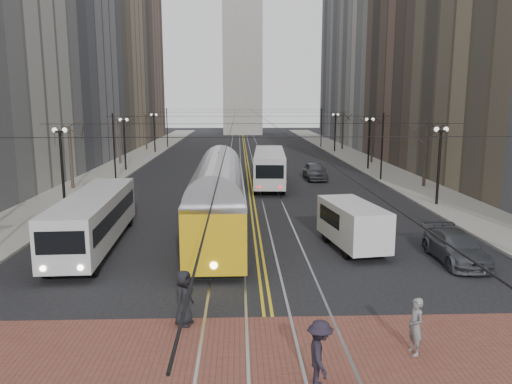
{
  "coord_description": "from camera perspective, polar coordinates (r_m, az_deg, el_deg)",
  "views": [
    {
      "loc": [
        -1.04,
        -17.93,
        7.71
      ],
      "look_at": [
        -0.14,
        7.88,
        3.0
      ],
      "focal_mm": 35.0,
      "sensor_mm": 36.0,
      "label": 1
    }
  ],
  "objects": [
    {
      "name": "sidewalk_left",
      "position": [
        64.91,
        -14.44,
        3.26
      ],
      "size": [
        5.0,
        140.0,
        0.15
      ],
      "primitive_type": "cube",
      "color": "gray",
      "rests_on": "ground"
    },
    {
      "name": "rear_bus",
      "position": [
        46.17,
        1.54,
        2.72
      ],
      "size": [
        3.34,
        12.31,
        3.18
      ],
      "primitive_type": "cube",
      "rotation": [
        0.0,
        0.0,
        -0.06
      ],
      "color": "silver",
      "rests_on": "ground"
    },
    {
      "name": "cargo_van",
      "position": [
        26.77,
        10.96,
        -3.9
      ],
      "size": [
        2.96,
        5.76,
        2.43
      ],
      "primitive_type": "cube",
      "rotation": [
        0.0,
        0.0,
        0.16
      ],
      "color": "silver",
      "rests_on": "ground"
    },
    {
      "name": "pedestrian_b",
      "position": [
        16.58,
        17.77,
        -14.4
      ],
      "size": [
        0.51,
        0.71,
        1.8
      ],
      "primitive_type": "imported",
      "rotation": [
        0.0,
        0.0,
        4.85
      ],
      "color": "gray",
      "rests_on": "crosswalk_band"
    },
    {
      "name": "transit_bus",
      "position": [
        27.81,
        -18.03,
        -3.22
      ],
      "size": [
        2.88,
        11.58,
        2.87
      ],
      "primitive_type": "cube",
      "rotation": [
        0.0,
        0.0,
        0.04
      ],
      "color": "silver",
      "rests_on": "ground"
    },
    {
      "name": "lamp_posts",
      "position": [
        46.95,
        -0.73,
        4.33
      ],
      "size": [
        27.6,
        57.2,
        5.6
      ],
      "color": "black",
      "rests_on": "ground"
    },
    {
      "name": "streetcar_rails",
      "position": [
        63.41,
        -1.06,
        3.36
      ],
      "size": [
        4.8,
        130.0,
        0.02
      ],
      "primitive_type": "cube",
      "color": "gray",
      "rests_on": "ground"
    },
    {
      "name": "centre_lines",
      "position": [
        63.41,
        -1.06,
        3.36
      ],
      "size": [
        0.42,
        130.0,
        0.01
      ],
      "primitive_type": "cube",
      "color": "gold",
      "rests_on": "ground"
    },
    {
      "name": "street_trees",
      "position": [
        53.42,
        -0.89,
        5.06
      ],
      "size": [
        31.68,
        53.28,
        5.6
      ],
      "color": "#382D23",
      "rests_on": "ground"
    },
    {
      "name": "crosswalk_band",
      "position": [
        15.95,
        2.09,
        -18.55
      ],
      "size": [
        25.0,
        6.0,
        0.01
      ],
      "primitive_type": "cube",
      "color": "brown",
      "rests_on": "ground"
    },
    {
      "name": "building_right_far",
      "position": [
        107.97,
        12.78,
        16.63
      ],
      "size": [
        16.0,
        20.0,
        40.0
      ],
      "primitive_type": "cube",
      "color": "slate",
      "rests_on": "ground"
    },
    {
      "name": "pedestrian_d",
      "position": [
        14.25,
        7.3,
        -17.95
      ],
      "size": [
        0.72,
        1.25,
        1.94
      ],
      "primitive_type": "imported",
      "rotation": [
        0.0,
        0.0,
        1.57
      ],
      "color": "black",
      "rests_on": "crosswalk_band"
    },
    {
      "name": "sedan_grey",
      "position": [
        50.11,
        6.76,
        2.41
      ],
      "size": [
        2.07,
        5.05,
        1.71
      ],
      "primitive_type": "imported",
      "rotation": [
        0.0,
        0.0,
        0.01
      ],
      "color": "#3D3F45",
      "rests_on": "ground"
    },
    {
      "name": "building_left_far",
      "position": [
        107.47,
        -15.82,
        16.53
      ],
      "size": [
        16.0,
        20.0,
        40.0
      ],
      "primitive_type": "cube",
      "color": "brown",
      "rests_on": "ground"
    },
    {
      "name": "sidewalk_right",
      "position": [
        65.39,
        12.23,
        3.4
      ],
      "size": [
        5.0,
        140.0,
        0.15
      ],
      "primitive_type": "cube",
      "color": "gray",
      "rests_on": "ground"
    },
    {
      "name": "sedan_parked",
      "position": [
        26.27,
        21.86,
        -5.86
      ],
      "size": [
        2.05,
        4.98,
        1.44
      ],
      "primitive_type": "imported",
      "rotation": [
        0.0,
        0.0,
        -0.01
      ],
      "color": "#404348",
      "rests_on": "ground"
    },
    {
      "name": "trolley_wires",
      "position": [
        52.92,
        -0.88,
        6.07
      ],
      "size": [
        25.96,
        120.0,
        6.6
      ],
      "color": "black",
      "rests_on": "ground"
    },
    {
      "name": "building_left_mid",
      "position": [
        69.07,
        -23.86,
        17.22
      ],
      "size": [
        16.0,
        20.0,
        34.0
      ],
      "primitive_type": "cube",
      "color": "slate",
      "rests_on": "ground"
    },
    {
      "name": "streetcar",
      "position": [
        28.4,
        -4.32,
        -1.72
      ],
      "size": [
        3.0,
        15.23,
        3.58
      ],
      "primitive_type": "cube",
      "rotation": [
        0.0,
        0.0,
        0.01
      ],
      "color": "gold",
      "rests_on": "ground"
    },
    {
      "name": "pedestrian_a",
      "position": [
        17.85,
        -8.24,
        -11.87
      ],
      "size": [
        0.91,
        1.11,
        1.96
      ],
      "primitive_type": "imported",
      "rotation": [
        0.0,
        0.0,
        1.22
      ],
      "color": "black",
      "rests_on": "crosswalk_band"
    },
    {
      "name": "ground",
      "position": [
        19.54,
        1.24,
        -12.9
      ],
      "size": [
        260.0,
        260.0,
        0.0
      ],
      "primitive_type": "plane",
      "color": "black",
      "rests_on": "ground"
    },
    {
      "name": "building_right_mid",
      "position": [
        69.84,
        21.36,
        17.3
      ],
      "size": [
        16.0,
        20.0,
        34.0
      ],
      "primitive_type": "cube",
      "color": "brown",
      "rests_on": "ground"
    }
  ]
}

